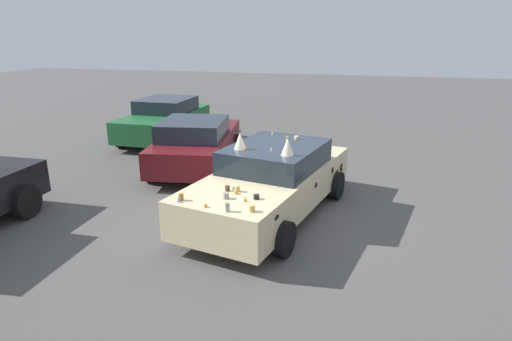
{
  "coord_description": "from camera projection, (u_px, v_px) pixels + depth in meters",
  "views": [
    {
      "loc": [
        -7.92,
        -1.73,
        3.52
      ],
      "look_at": [
        0.0,
        0.3,
        0.9
      ],
      "focal_mm": 30.61,
      "sensor_mm": 36.0,
      "label": 1
    }
  ],
  "objects": [
    {
      "name": "ground_plane",
      "position": [
        270.0,
        214.0,
        8.78
      ],
      "size": [
        60.0,
        60.0,
        0.0
      ],
      "primitive_type": "plane",
      "color": "#514F4C"
    },
    {
      "name": "art_car_decorated",
      "position": [
        272.0,
        181.0,
        8.6
      ],
      "size": [
        4.93,
        2.74,
        1.7
      ],
      "rotation": [
        0.0,
        0.0,
        2.92
      ],
      "color": "beige",
      "rests_on": "ground"
    },
    {
      "name": "parked_sedan_near_right",
      "position": [
        165.0,
        119.0,
        14.56
      ],
      "size": [
        4.01,
        2.01,
        1.38
      ],
      "rotation": [
        0.0,
        0.0,
        3.13
      ],
      "color": "#1E602D",
      "rests_on": "ground"
    },
    {
      "name": "parked_sedan_far_left",
      "position": [
        197.0,
        143.0,
        11.55
      ],
      "size": [
        4.35,
        2.43,
        1.36
      ],
      "rotation": [
        0.0,
        0.0,
        0.15
      ],
      "color": "#5B1419",
      "rests_on": "ground"
    }
  ]
}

